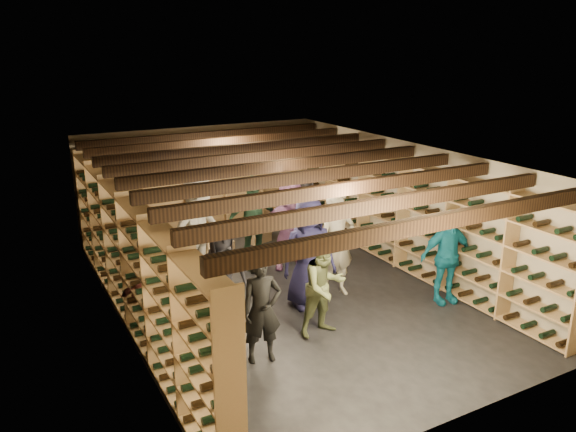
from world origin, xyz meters
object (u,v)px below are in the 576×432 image
(person_1, at_px, (262,310))
(person_5, at_px, (172,291))
(person_0, at_px, (222,273))
(person_11, at_px, (291,224))
(person_2, at_px, (324,287))
(person_9, at_px, (199,229))
(person_10, at_px, (253,222))
(crate_stack_right, at_px, (259,230))
(crate_stack_left, at_px, (217,253))
(person_4, at_px, (447,257))
(crate_loose, at_px, (221,246))
(person_12, at_px, (301,215))
(person_7, at_px, (337,244))
(person_6, at_px, (308,253))

(person_1, distance_m, person_5, 1.45)
(person_0, xyz_separation_m, person_11, (1.98, 1.40, 0.08))
(person_0, relative_size, person_2, 1.05)
(person_9, distance_m, person_10, 1.06)
(crate_stack_right, xyz_separation_m, person_1, (-2.05, -4.36, 0.50))
(person_2, relative_size, person_5, 1.01)
(crate_stack_left, xyz_separation_m, person_11, (1.30, -0.56, 0.53))
(person_10, xyz_separation_m, person_11, (0.64, -0.35, -0.04))
(person_0, bearing_deg, crate_stack_left, 78.98)
(person_4, relative_size, person_11, 0.92)
(person_1, distance_m, person_2, 1.15)
(crate_stack_right, xyz_separation_m, crate_loose, (-0.93, -0.08, -0.17))
(person_12, bearing_deg, person_1, -135.99)
(crate_loose, distance_m, person_7, 3.24)
(person_6, distance_m, person_9, 2.24)
(crate_stack_right, relative_size, person_6, 0.31)
(crate_loose, bearing_deg, person_6, -84.74)
(person_11, bearing_deg, person_10, 164.58)
(crate_loose, height_order, person_10, person_10)
(person_0, height_order, person_7, person_7)
(person_1, distance_m, person_4, 3.48)
(person_6, relative_size, person_11, 1.05)
(person_0, xyz_separation_m, person_1, (0.03, -1.33, -0.04))
(crate_stack_left, height_order, crate_loose, crate_stack_left)
(crate_loose, bearing_deg, person_10, -80.89)
(person_4, relative_size, person_5, 1.08)
(crate_stack_left, xyz_separation_m, person_12, (1.73, -0.21, 0.56))
(crate_stack_left, height_order, person_6, person_6)
(person_0, relative_size, person_10, 0.87)
(crate_stack_left, distance_m, person_4, 4.23)
(person_1, bearing_deg, person_4, 13.75)
(crate_stack_right, distance_m, person_1, 4.84)
(crate_loose, xyz_separation_m, person_7, (0.92, -2.99, 0.84))
(person_12, bearing_deg, person_7, -108.96)
(person_1, height_order, person_5, person_1)
(person_9, xyz_separation_m, person_12, (2.12, 0.00, -0.05))
(crate_loose, distance_m, person_6, 3.24)
(crate_loose, distance_m, person_2, 4.10)
(crate_stack_right, relative_size, person_9, 0.30)
(crate_loose, relative_size, person_4, 0.31)
(crate_loose, distance_m, person_1, 4.47)
(person_2, bearing_deg, crate_stack_right, 73.19)
(person_0, distance_m, person_6, 1.45)
(crate_stack_left, xyz_separation_m, person_4, (2.83, -3.11, 0.46))
(crate_stack_left, xyz_separation_m, person_10, (0.67, -0.21, 0.57))
(person_2, distance_m, person_4, 2.35)
(person_0, relative_size, person_5, 1.07)
(person_6, bearing_deg, crate_stack_left, 120.07)
(person_7, bearing_deg, person_5, -176.46)
(person_6, xyz_separation_m, person_10, (-0.10, 1.92, -0.01))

